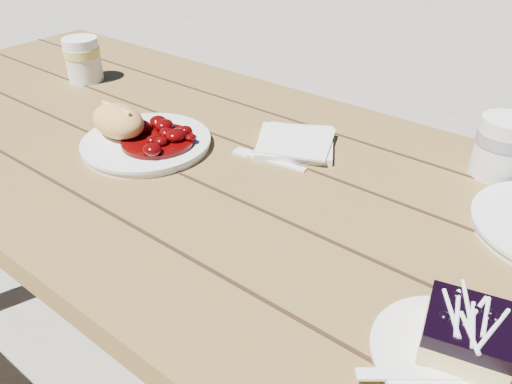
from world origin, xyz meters
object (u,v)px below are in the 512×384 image
Objects in this scene: picnic_table at (220,227)px; bread_roll at (118,121)px; main_plate at (147,143)px; dessert_plate at (448,355)px; blueberry_cake at (467,333)px; coffee_cup at (501,147)px; second_cup at (83,60)px.

bread_roll is at bearing -161.91° from picnic_table.
main_plate is 0.68m from dessert_plate.
dessert_plate is at bearing -11.49° from main_plate.
main_plate reaches higher than dessert_plate.
main_plate is at bearing 19.98° from bread_roll.
blueberry_cake is (0.68, -0.12, 0.03)m from main_plate.
picnic_table is 17.95× the size of coffee_cup.
picnic_table is at bearing 18.09° from bread_roll.
blueberry_cake is 1.13m from second_cup.
blueberry_cake is at bearing 56.31° from dessert_plate.
picnic_table is 0.59m from blueberry_cake.
picnic_table is at bearing -11.08° from second_cup.
picnic_table is 17.95× the size of second_cup.
blueberry_cake is at bearing -10.10° from main_plate.
bread_roll is at bearing 158.41° from blueberry_cake.
main_plate is 2.25× the size of blueberry_cake.
picnic_table is 15.70× the size of bread_roll.
second_cup reaches higher than picnic_table.
coffee_cup is (0.44, 0.28, 0.22)m from picnic_table.
dessert_plate reaches higher than picnic_table.
blueberry_cake is (0.01, 0.01, 0.03)m from dessert_plate.
second_cup is at bearing 152.00° from blueberry_cake.
dessert_plate is at bearing -9.10° from bread_roll.
coffee_cup reaches higher than main_plate.
coffee_cup reaches higher than dessert_plate.
picnic_table is at bearing 148.75° from blueberry_cake.
bread_roll reaches higher than dessert_plate.
main_plate is 0.07m from bread_roll.
blueberry_cake is 1.01× the size of coffee_cup.
bread_roll is 0.73m from dessert_plate.
blueberry_cake is 0.45m from coffee_cup.
bread_roll is 0.40m from second_cup.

